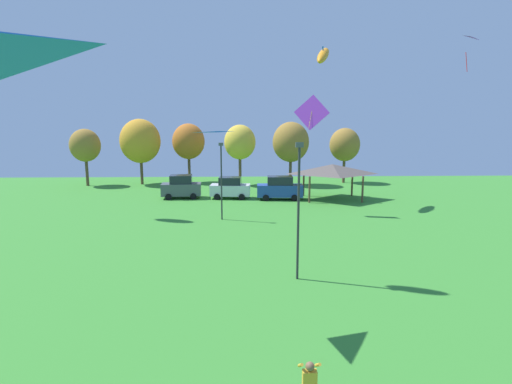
# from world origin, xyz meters

# --- Properties ---
(kite_flying_0) EXTENTS (1.86, 2.05, 0.07)m
(kite_flying_0) POSITION_xyz_m (-4.12, 16.18, 6.65)
(kite_flying_0) COLOR blue
(kite_flying_4) EXTENTS (2.24, 4.02, 2.44)m
(kite_flying_4) POSITION_xyz_m (5.11, 39.25, 13.80)
(kite_flying_4) COLOR orange
(kite_flying_8) EXTENTS (2.84, 1.14, 2.96)m
(kite_flying_8) POSITION_xyz_m (3.48, 35.17, 8.55)
(kite_flying_8) COLOR purple
(kite_flying_9) EXTENTS (1.87, 1.82, 2.60)m
(kite_flying_9) POSITION_xyz_m (15.68, 35.06, 14.08)
(kite_flying_9) COLOR purple
(parked_car_leftmost) EXTENTS (4.16, 2.34, 2.42)m
(parked_car_leftmost) POSITION_xyz_m (-8.68, 42.61, 1.19)
(parked_car_leftmost) COLOR #4C5156
(parked_car_leftmost) RESTS_ON ground
(parked_car_second_from_left) EXTENTS (4.18, 2.30, 2.23)m
(parked_car_second_from_left) POSITION_xyz_m (-3.59, 42.35, 1.11)
(parked_car_second_from_left) COLOR silver
(parked_car_second_from_left) RESTS_ON ground
(parked_car_third_from_left) EXTENTS (4.69, 2.10, 2.38)m
(parked_car_third_from_left) POSITION_xyz_m (1.49, 41.55, 1.17)
(parked_car_third_from_left) COLOR #234299
(parked_car_third_from_left) RESTS_ON ground
(park_pavilion) EXTENTS (6.78, 4.95, 3.60)m
(park_pavilion) POSITION_xyz_m (6.84, 41.61, 3.08)
(park_pavilion) COLOR brown
(park_pavilion) RESTS_ON ground
(light_post_0) EXTENTS (0.36, 0.20, 6.73)m
(light_post_0) POSITION_xyz_m (0.41, 20.20, 3.77)
(light_post_0) COLOR #2D2D33
(light_post_0) RESTS_ON ground
(light_post_1) EXTENTS (0.36, 0.20, 6.16)m
(light_post_1) POSITION_xyz_m (-3.97, 32.94, 3.48)
(light_post_1) COLOR #2D2D33
(light_post_1) RESTS_ON ground
(treeline_tree_0) EXTENTS (3.69, 3.69, 7.08)m
(treeline_tree_0) POSITION_xyz_m (-21.77, 51.69, 5.02)
(treeline_tree_0) COLOR brown
(treeline_tree_0) RESTS_ON ground
(treeline_tree_1) EXTENTS (5.05, 5.05, 8.30)m
(treeline_tree_1) POSITION_xyz_m (-15.26, 52.76, 5.51)
(treeline_tree_1) COLOR brown
(treeline_tree_1) RESTS_ON ground
(treeline_tree_2) EXTENTS (4.21, 4.21, 7.73)m
(treeline_tree_2) POSITION_xyz_m (-9.36, 54.13, 5.39)
(treeline_tree_2) COLOR brown
(treeline_tree_2) RESTS_ON ground
(treeline_tree_3) EXTENTS (3.93, 3.93, 7.57)m
(treeline_tree_3) POSITION_xyz_m (-2.64, 51.72, 5.38)
(treeline_tree_3) COLOR brown
(treeline_tree_3) RESTS_ON ground
(treeline_tree_4) EXTENTS (4.54, 4.54, 7.93)m
(treeline_tree_4) POSITION_xyz_m (3.71, 51.39, 5.41)
(treeline_tree_4) COLOR brown
(treeline_tree_4) RESTS_ON ground
(treeline_tree_5) EXTENTS (3.92, 3.92, 7.16)m
(treeline_tree_5) POSITION_xyz_m (11.01, 53.35, 4.98)
(treeline_tree_5) COLOR brown
(treeline_tree_5) RESTS_ON ground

